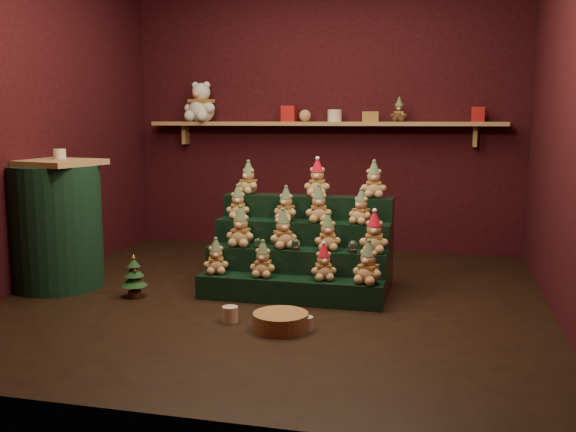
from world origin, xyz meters
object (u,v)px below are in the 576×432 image
(side_table, at_px, (56,225))
(mug_left, at_px, (230,314))
(wicker_basket, at_px, (281,321))
(brown_bear, at_px, (399,110))
(snow_globe_a, at_px, (258,243))
(snow_globe_b, at_px, (296,245))
(mug_right, at_px, (306,323))
(mini_christmas_tree, at_px, (134,276))
(snow_globe_c, at_px, (353,247))
(riser_tier_front, at_px, (289,290))
(white_bear, at_px, (201,97))

(side_table, xyz_separation_m, mug_left, (1.65, -0.55, -0.46))
(wicker_basket, height_order, brown_bear, brown_bear)
(snow_globe_a, xyz_separation_m, snow_globe_b, (0.30, 0.00, 0.00))
(mug_right, bearing_deg, brown_bear, 81.47)
(mini_christmas_tree, xyz_separation_m, wicker_basket, (1.28, -0.48, -0.11))
(snow_globe_c, distance_m, side_table, 2.37)
(mini_christmas_tree, bearing_deg, mug_right, -17.43)
(snow_globe_b, bearing_deg, snow_globe_a, 180.00)
(side_table, relative_size, wicker_basket, 2.87)
(mini_christmas_tree, bearing_deg, riser_tier_front, 7.42)
(white_bear, distance_m, brown_bear, 2.05)
(mug_right, relative_size, brown_bear, 0.40)
(mug_right, bearing_deg, mug_left, 175.17)
(side_table, bearing_deg, riser_tier_front, 12.12)
(mini_christmas_tree, xyz_separation_m, white_bear, (-0.23, 2.06, 1.42))
(snow_globe_b, bearing_deg, wicker_basket, -83.82)
(mug_left, distance_m, mug_right, 0.53)
(mini_christmas_tree, relative_size, brown_bear, 1.49)
(snow_globe_a, bearing_deg, mini_christmas_tree, -160.59)
(snow_globe_b, xyz_separation_m, snow_globe_c, (0.43, 0.00, 0.00))
(mug_left, height_order, wicker_basket, wicker_basket)
(mini_christmas_tree, height_order, mug_right, mini_christmas_tree)
(side_table, bearing_deg, wicker_basket, -5.43)
(snow_globe_a, bearing_deg, brown_bear, 62.11)
(mug_right, bearing_deg, side_table, 164.82)
(mug_right, xyz_separation_m, wicker_basket, (-0.16, -0.03, 0.01))
(white_bear, bearing_deg, brown_bear, 14.25)
(snow_globe_c, xyz_separation_m, side_table, (-2.37, -0.17, 0.10))
(mug_left, height_order, brown_bear, brown_bear)
(mini_christmas_tree, bearing_deg, brown_bear, 48.65)
(snow_globe_a, xyz_separation_m, mini_christmas_tree, (-0.89, -0.31, -0.24))
(wicker_basket, bearing_deg, mug_left, 168.31)
(mug_left, xyz_separation_m, white_bear, (-1.14, 2.47, 1.53))
(riser_tier_front, distance_m, mug_left, 0.62)
(side_table, relative_size, mini_christmas_tree, 3.07)
(snow_globe_a, relative_size, mug_left, 0.76)
(white_bear, bearing_deg, mug_right, -42.11)
(riser_tier_front, xyz_separation_m, snow_globe_b, (0.01, 0.16, 0.31))
(side_table, bearing_deg, snow_globe_c, 15.91)
(riser_tier_front, distance_m, side_table, 1.97)
(white_bear, bearing_deg, wicker_basket, -45.06)
(snow_globe_b, xyz_separation_m, side_table, (-1.93, -0.17, 0.10))
(wicker_basket, distance_m, white_bear, 3.33)
(snow_globe_c, relative_size, brown_bear, 0.42)
(mini_christmas_tree, relative_size, mug_right, 3.74)
(riser_tier_front, xyz_separation_m, wicker_basket, (0.10, -0.64, -0.03))
(brown_bear, bearing_deg, white_bear, -178.92)
(side_table, bearing_deg, mug_right, -3.46)
(snow_globe_b, height_order, brown_bear, brown_bear)
(snow_globe_a, bearing_deg, riser_tier_front, -29.00)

